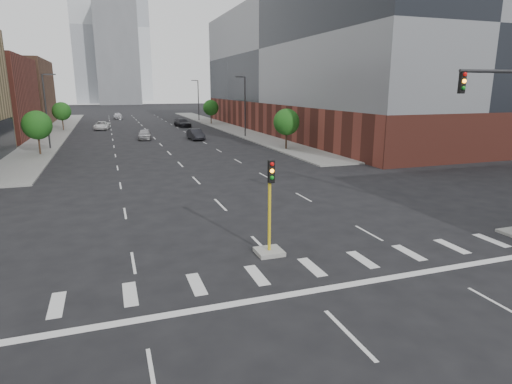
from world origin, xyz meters
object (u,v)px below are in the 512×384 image
car_distant (118,116)px  car_mid_right (196,134)px  car_far_left (102,126)px  median_traffic_signal (270,234)px  car_near_left (145,134)px  car_deep_right (182,123)px

car_distant → car_mid_right: bearing=-80.9°
car_distant → car_far_left: bearing=-99.9°
median_traffic_signal → car_near_left: median_traffic_signal is taller
car_deep_right → car_distant: size_ratio=1.13×
median_traffic_signal → car_near_left: size_ratio=0.97×
car_near_left → car_far_left: car_near_left is taller
car_deep_right → car_mid_right: bearing=-103.9°
car_distant → car_near_left: bearing=-89.1°
car_near_left → car_mid_right: 7.58m
median_traffic_signal → car_distant: bearing=92.5°
car_far_left → car_distant: size_ratio=1.11×
median_traffic_signal → car_far_left: (-7.55, 65.97, -0.24)m
car_mid_right → car_far_left: size_ratio=0.91×
car_far_left → car_distant: 26.64m
car_far_left → car_mid_right: bearing=-51.8°
median_traffic_signal → car_distant: size_ratio=0.93×
car_distant → median_traffic_signal: bearing=-89.8°
car_mid_right → car_distant: bearing=97.4°
car_near_left → car_distant: car_distant is taller
median_traffic_signal → car_mid_right: median_traffic_signal is taller
median_traffic_signal → car_deep_right: median_traffic_signal is taller
median_traffic_signal → car_mid_right: (5.53, 44.93, -0.19)m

